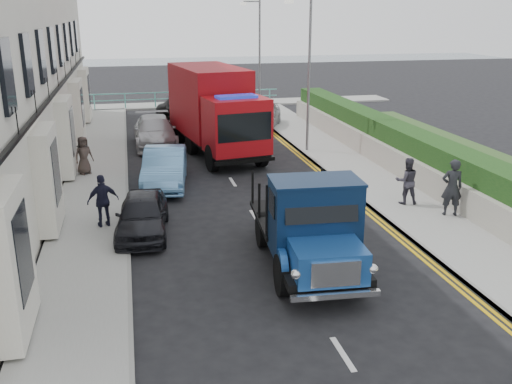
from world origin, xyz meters
name	(u,v)px	position (x,y,z in m)	size (l,w,h in m)	color
ground	(311,305)	(0.00, 0.00, 0.00)	(120.00, 120.00, 0.00)	black
pavement_west	(94,197)	(-5.20, 9.00, 0.06)	(2.40, 38.00, 0.12)	gray
pavement_east	(369,179)	(5.30, 9.00, 0.06)	(2.60, 38.00, 0.12)	gray
promenade	(184,105)	(0.00, 29.00, 0.06)	(30.00, 2.50, 0.12)	gray
sea_plane	(158,65)	(0.00, 60.00, 0.00)	(120.00, 120.00, 0.00)	slate
garden_east	(415,156)	(7.21, 9.00, 0.90)	(1.45, 28.00, 1.75)	#B2AD9E
seafront_railing	(185,99)	(0.00, 28.20, 0.58)	(13.00, 0.08, 1.11)	#59B2A5
lamp_mid	(307,66)	(4.18, 14.00, 4.00)	(1.23, 0.18, 7.00)	slate
lamp_far	(258,51)	(4.18, 24.00, 4.00)	(1.23, 0.18, 7.00)	slate
bedford_lorry	(312,232)	(0.47, 1.48, 1.17)	(2.48, 5.52, 2.55)	black
red_lorry	(214,109)	(0.06, 14.84, 2.09)	(3.68, 7.80, 3.93)	black
parked_car_front	(142,214)	(-3.60, 5.25, 0.62)	(1.47, 3.64, 1.24)	black
parked_car_mid	(165,167)	(-2.60, 10.09, 0.72)	(1.53, 4.37, 1.44)	#65A0D9
parked_car_rear	(155,132)	(-2.60, 16.97, 0.71)	(2.00, 4.91, 1.43)	#A9AAAE
seafront_car_left	(182,106)	(-0.50, 24.63, 0.72)	(2.39, 5.19, 1.44)	black
seafront_car_right	(262,115)	(3.50, 20.00, 0.74)	(1.76, 4.37, 1.49)	#9F9FA3
pedestrian_east_near	(452,187)	(6.10, 4.47, 1.05)	(0.68, 0.44, 1.85)	black
pedestrian_east_far	(407,181)	(5.24, 5.83, 0.92)	(0.78, 0.61, 1.60)	#373440
pedestrian_west_near	(103,201)	(-4.73, 5.87, 0.93)	(0.95, 0.40, 1.63)	black
pedestrian_west_far	(84,155)	(-5.67, 12.06, 0.88)	(0.75, 0.49, 1.53)	#3E332D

